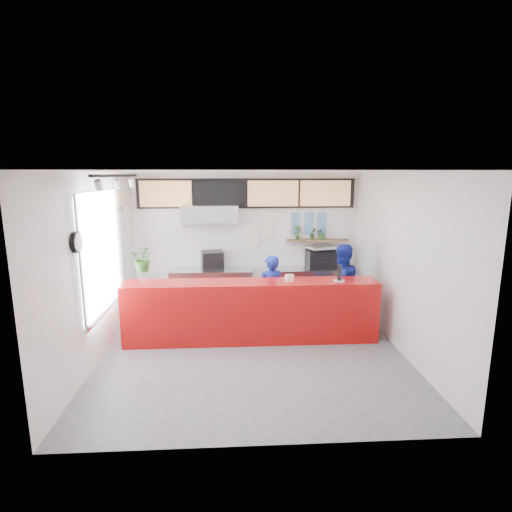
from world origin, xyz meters
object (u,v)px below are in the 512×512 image
(service_counter, at_px, (251,311))
(espresso_machine, at_px, (321,259))
(staff_center, at_px, (271,293))
(staff_right, at_px, (341,286))
(pepper_mill, at_px, (340,273))
(panini_oven, at_px, (212,260))

(service_counter, relative_size, espresso_machine, 7.04)
(service_counter, distance_m, staff_center, 0.64)
(service_counter, bearing_deg, staff_right, 17.03)
(service_counter, xyz_separation_m, pepper_mill, (1.56, -0.05, 0.71))
(staff_center, bearing_deg, panini_oven, -65.75)
(staff_right, bearing_deg, service_counter, 0.54)
(staff_right, relative_size, pepper_mill, 5.87)
(pepper_mill, bearing_deg, staff_center, 155.83)
(panini_oven, bearing_deg, staff_right, -35.53)
(staff_center, bearing_deg, espresso_machine, -150.47)
(service_counter, bearing_deg, staff_center, 50.54)
(service_counter, height_order, pepper_mill, pepper_mill)
(espresso_machine, xyz_separation_m, staff_center, (-1.26, -1.33, -0.37))
(service_counter, xyz_separation_m, espresso_machine, (1.65, 1.80, 0.56))
(service_counter, bearing_deg, espresso_machine, 47.47)
(pepper_mill, bearing_deg, service_counter, 178.00)
(espresso_machine, bearing_deg, staff_right, -89.73)
(espresso_machine, xyz_separation_m, staff_right, (0.11, -1.26, -0.28))
(staff_right, xyz_separation_m, pepper_mill, (-0.20, -0.59, 0.43))
(staff_right, bearing_deg, staff_center, -13.69)
(panini_oven, distance_m, staff_right, 2.84)
(staff_right, bearing_deg, pepper_mill, 55.00)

